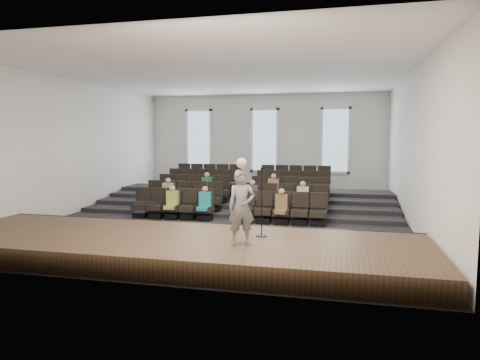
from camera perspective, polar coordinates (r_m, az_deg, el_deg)
name	(u,v)px	position (r m, az deg, el deg)	size (l,w,h in m)	color
ground	(230,218)	(15.23, -1.39, -5.12)	(14.00, 14.00, 0.00)	black
ceiling	(229,74)	(15.10, -1.44, 13.89)	(12.00, 14.00, 0.02)	white
wall_back	(265,144)	(21.82, 3.31, 4.78)	(12.00, 0.04, 5.00)	silver
wall_front	(135,157)	(8.37, -13.78, 2.99)	(12.00, 0.04, 5.00)	silver
wall_left	(77,147)	(17.49, -20.91, 4.16)	(0.04, 14.00, 5.00)	silver
wall_right	(413,149)	(14.63, 22.09, 3.87)	(0.04, 14.00, 5.00)	silver
stage	(175,247)	(10.44, -8.62, -8.88)	(11.80, 3.60, 0.50)	#48321F
stage_lip	(199,232)	(12.05, -5.45, -6.85)	(11.80, 0.06, 0.52)	black
risers	(249,200)	(18.23, 1.15, -2.68)	(11.80, 4.80, 0.60)	black
seating_rows	(240,194)	(16.59, -0.04, -1.83)	(6.80, 4.70, 1.67)	black
windows	(264,140)	(21.75, 3.28, 5.31)	(8.44, 0.10, 3.24)	white
audience	(232,194)	(15.40, -1.09, -1.94)	(5.45, 2.64, 1.10)	#9DB849
speaker	(242,207)	(9.48, 0.21, -3.64)	(0.61, 0.40, 1.66)	slate
mic_stand	(262,216)	(10.29, 2.90, -4.78)	(0.28, 0.28, 1.67)	black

